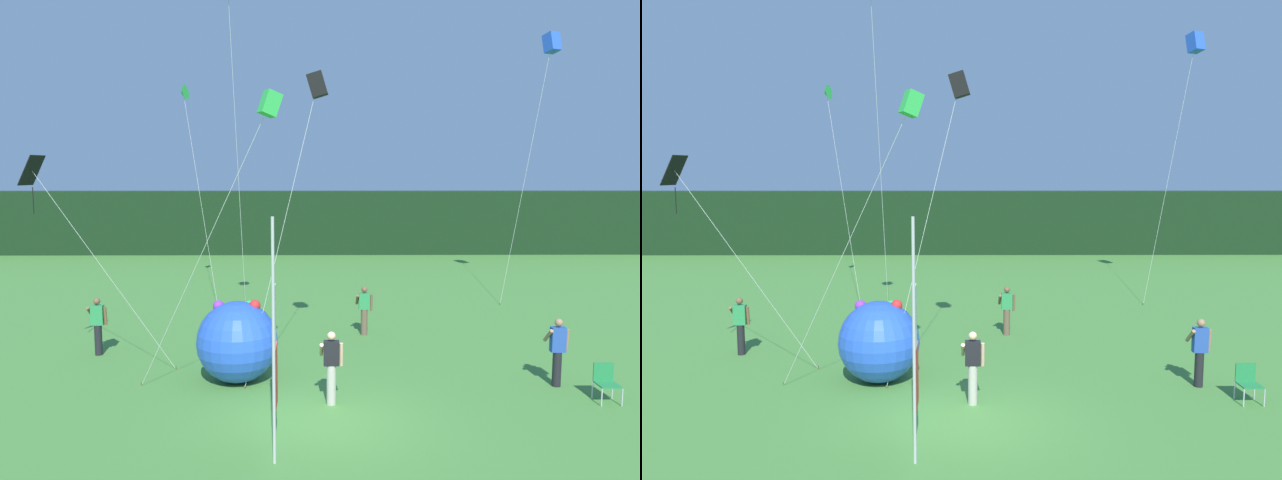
# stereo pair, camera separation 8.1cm
# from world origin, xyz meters

# --- Properties ---
(ground_plane) EXTENTS (120.00, 120.00, 0.00)m
(ground_plane) POSITION_xyz_m (0.00, 0.00, 0.00)
(ground_plane) COLOR #478438
(distant_treeline) EXTENTS (80.00, 2.40, 4.09)m
(distant_treeline) POSITION_xyz_m (0.00, 27.41, 2.05)
(distant_treeline) COLOR black
(distant_treeline) RESTS_ON ground
(banner_flag) EXTENTS (0.06, 1.03, 4.64)m
(banner_flag) POSITION_xyz_m (-0.88, -1.63, 2.22)
(banner_flag) COLOR #B7B7BC
(banner_flag) RESTS_ON ground
(person_near_banner) EXTENTS (0.55, 0.48, 1.75)m
(person_near_banner) POSITION_xyz_m (6.03, 2.12, 0.94)
(person_near_banner) COLOR black
(person_near_banner) RESTS_ON ground
(person_mid_field) EXTENTS (0.55, 0.48, 1.64)m
(person_mid_field) POSITION_xyz_m (1.54, 7.01, 0.87)
(person_mid_field) COLOR brown
(person_mid_field) RESTS_ON ground
(person_far_left) EXTENTS (0.55, 0.48, 1.73)m
(person_far_left) POSITION_xyz_m (-6.54, 4.89, 0.92)
(person_far_left) COLOR black
(person_far_left) RESTS_ON ground
(person_far_right) EXTENTS (0.55, 0.48, 1.74)m
(person_far_right) POSITION_xyz_m (0.27, 0.97, 0.93)
(person_far_right) COLOR #B7B2A3
(person_far_right) RESTS_ON ground
(inflatable_balloon) EXTENTS (2.11, 2.11, 2.15)m
(inflatable_balloon) POSITION_xyz_m (-2.12, 2.55, 1.06)
(inflatable_balloon) COLOR blue
(inflatable_balloon) RESTS_ON ground
(folding_chair) EXTENTS (0.51, 0.51, 0.89)m
(folding_chair) POSITION_xyz_m (6.80, 1.11, 0.51)
(folding_chair) COLOR #BCBCC1
(folding_chair) RESTS_ON ground
(kite_green_delta_0) EXTENTS (1.91, 2.80, 9.00)m
(kite_green_delta_0) POSITION_xyz_m (-5.53, 13.00, 8.60)
(kite_green_delta_0) COLOR brown
(kite_green_delta_0) RESTS_ON ground
(kite_blue_box_2) EXTENTS (2.56, 1.72, 11.09)m
(kite_blue_box_2) POSITION_xyz_m (9.64, 12.79, 10.62)
(kite_blue_box_2) COLOR brown
(kite_blue_box_2) RESTS_ON ground
(kite_green_box_3) EXTENTS (3.75, 1.49, 7.25)m
(kite_green_box_3) POSITION_xyz_m (-1.14, 1.07, 6.87)
(kite_green_box_3) COLOR brown
(kite_green_box_3) RESTS_ON ground
(kite_black_box_4) EXTENTS (2.16, 2.16, 8.11)m
(kite_black_box_4) POSITION_xyz_m (-0.05, 3.90, 7.70)
(kite_black_box_4) COLOR brown
(kite_black_box_4) RESTS_ON ground
(kite_black_diamond_5) EXTENTS (3.76, 0.82, 5.85)m
(kite_black_diamond_5) POSITION_xyz_m (-7.27, 3.12, 5.20)
(kite_black_diamond_5) COLOR brown
(kite_black_diamond_5) RESTS_ON ground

